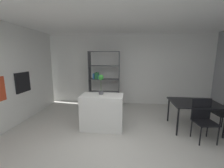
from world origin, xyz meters
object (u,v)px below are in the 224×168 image
Objects in this scene: built_in_oven at (23,82)px; dining_table at (194,105)px; open_bookshelf at (103,80)px; potted_plant_on_island at (101,82)px; dining_chair_near at (203,116)px; kitchen_island at (102,112)px.

dining_table is (4.84, -0.05, -0.50)m from built_in_oven.
dining_table is at bearing -31.29° from open_bookshelf.
built_in_oven reaches higher than dining_table.
open_bookshelf reaches higher than potted_plant_on_island.
open_bookshelf is 1.79× the size of dining_table.
potted_plant_on_island is (2.38, -0.19, 0.08)m from built_in_oven.
dining_chair_near is at bearing -8.02° from potted_plant_on_island.
kitchen_island is at bearing 166.04° from dining_chair_near.
potted_plant_on_island is at bearing -176.63° from dining_table.
dining_table is (2.72, -1.65, -0.35)m from open_bookshelf.
dining_chair_near is at bearing -38.36° from open_bookshelf.
built_in_oven reaches higher than kitchen_island.
built_in_oven reaches higher than dining_chair_near.
built_in_oven is at bearing -142.84° from open_bookshelf.
built_in_oven is 0.50× the size of dining_table.
open_bookshelf is (2.12, 1.61, -0.15)m from built_in_oven.
kitchen_island is 0.92× the size of dining_table.
open_bookshelf reaches higher than kitchen_island.
potted_plant_on_island reaches higher than kitchen_island.
potted_plant_on_island is 2.56m from dining_chair_near.
potted_plant_on_island reaches higher than dining_table.
built_in_oven is 2.54m from kitchen_island.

